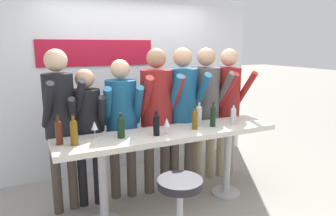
{
  "coord_description": "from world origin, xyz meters",
  "views": [
    {
      "loc": [
        -1.41,
        -2.89,
        1.87
      ],
      "look_at": [
        0.0,
        0.08,
        1.18
      ],
      "focal_mm": 32.0,
      "sensor_mm": 36.0,
      "label": 1
    }
  ],
  "objects_px": {
    "wine_glass_0": "(94,126)",
    "wine_glass_1": "(167,123)",
    "wine_bottle_6": "(195,119)",
    "wine_bottle_7": "(199,115)",
    "wine_bottle_2": "(74,131)",
    "person_right": "(205,100)",
    "wine_bottle_1": "(213,115)",
    "wine_bottle_3": "(233,115)",
    "bar_stool": "(180,204)",
    "person_center_right": "(183,103)",
    "person_left": "(87,123)",
    "person_center_left": "(122,115)",
    "person_far_right": "(228,98)",
    "wine_bottle_5": "(156,124)",
    "person_center": "(157,106)",
    "wine_bottle_0": "(59,131)",
    "wine_bottle_4": "(121,126)",
    "tasting_table": "(171,143)",
    "person_far_left": "(60,113)"
  },
  "relations": [
    {
      "from": "wine_glass_0",
      "to": "wine_glass_1",
      "type": "xyz_separation_m",
      "value": [
        0.73,
        -0.2,
        0.0
      ]
    },
    {
      "from": "wine_bottle_6",
      "to": "wine_bottle_7",
      "type": "relative_size",
      "value": 0.89
    },
    {
      "from": "wine_bottle_2",
      "to": "wine_bottle_7",
      "type": "relative_size",
      "value": 1.01
    },
    {
      "from": "person_right",
      "to": "wine_bottle_2",
      "type": "relative_size",
      "value": 5.99
    },
    {
      "from": "wine_bottle_1",
      "to": "wine_bottle_3",
      "type": "height_order",
      "value": "wine_bottle_1"
    },
    {
      "from": "bar_stool",
      "to": "person_center_right",
      "type": "bearing_deg",
      "value": 61.16
    },
    {
      "from": "person_left",
      "to": "person_right",
      "type": "xyz_separation_m",
      "value": [
        1.59,
        0.04,
        0.13
      ]
    },
    {
      "from": "person_center_left",
      "to": "wine_glass_0",
      "type": "relative_size",
      "value": 9.67
    },
    {
      "from": "person_far_right",
      "to": "wine_bottle_1",
      "type": "xyz_separation_m",
      "value": [
        -0.6,
        -0.52,
        -0.08
      ]
    },
    {
      "from": "person_center_right",
      "to": "wine_bottle_5",
      "type": "distance_m",
      "value": 0.74
    },
    {
      "from": "person_right",
      "to": "wine_bottle_5",
      "type": "distance_m",
      "value": 1.13
    },
    {
      "from": "person_left",
      "to": "person_center",
      "type": "distance_m",
      "value": 0.86
    },
    {
      "from": "person_far_right",
      "to": "wine_bottle_7",
      "type": "distance_m",
      "value": 0.86
    },
    {
      "from": "person_center",
      "to": "person_center_right",
      "type": "bearing_deg",
      "value": -0.43
    },
    {
      "from": "wine_bottle_6",
      "to": "wine_bottle_3",
      "type": "bearing_deg",
      "value": -3.04
    },
    {
      "from": "person_right",
      "to": "wine_bottle_0",
      "type": "bearing_deg",
      "value": -167.85
    },
    {
      "from": "person_center",
      "to": "wine_bottle_4",
      "type": "height_order",
      "value": "person_center"
    },
    {
      "from": "wine_bottle_2",
      "to": "person_center_right",
      "type": "bearing_deg",
      "value": 16.89
    },
    {
      "from": "person_center_right",
      "to": "wine_bottle_3",
      "type": "distance_m",
      "value": 0.65
    },
    {
      "from": "wine_glass_0",
      "to": "person_far_right",
      "type": "bearing_deg",
      "value": 10.7
    },
    {
      "from": "person_left",
      "to": "person_center_right",
      "type": "height_order",
      "value": "person_center_right"
    },
    {
      "from": "person_center",
      "to": "wine_glass_1",
      "type": "distance_m",
      "value": 0.52
    },
    {
      "from": "person_far_right",
      "to": "wine_bottle_5",
      "type": "xyz_separation_m",
      "value": [
        -1.34,
        -0.57,
        -0.09
      ]
    },
    {
      "from": "person_far_right",
      "to": "wine_bottle_7",
      "type": "xyz_separation_m",
      "value": [
        -0.74,
        -0.44,
        -0.08
      ]
    },
    {
      "from": "wine_bottle_2",
      "to": "wine_glass_1",
      "type": "relative_size",
      "value": 1.73
    },
    {
      "from": "tasting_table",
      "to": "person_center",
      "type": "distance_m",
      "value": 0.56
    },
    {
      "from": "person_far_left",
      "to": "person_right",
      "type": "relative_size",
      "value": 1.0
    },
    {
      "from": "person_center",
      "to": "wine_bottle_4",
      "type": "xyz_separation_m",
      "value": [
        -0.59,
        -0.43,
        -0.09
      ]
    },
    {
      "from": "person_center_left",
      "to": "person_center",
      "type": "height_order",
      "value": "person_center"
    },
    {
      "from": "person_far_right",
      "to": "wine_bottle_5",
      "type": "height_order",
      "value": "person_far_right"
    },
    {
      "from": "wine_glass_0",
      "to": "wine_bottle_3",
      "type": "bearing_deg",
      "value": -6.7
    },
    {
      "from": "person_left",
      "to": "wine_bottle_1",
      "type": "relative_size",
      "value": 5.44
    },
    {
      "from": "wine_bottle_0",
      "to": "wine_glass_1",
      "type": "height_order",
      "value": "wine_bottle_0"
    },
    {
      "from": "person_far_left",
      "to": "wine_bottle_6",
      "type": "xyz_separation_m",
      "value": [
        1.4,
        -0.48,
        -0.11
      ]
    },
    {
      "from": "person_center",
      "to": "person_center_left",
      "type": "bearing_deg",
      "value": 178.64
    },
    {
      "from": "wine_bottle_1",
      "to": "wine_bottle_2",
      "type": "relative_size",
      "value": 0.97
    },
    {
      "from": "person_center",
      "to": "wine_bottle_6",
      "type": "xyz_separation_m",
      "value": [
        0.27,
        -0.47,
        -0.09
      ]
    },
    {
      "from": "person_center",
      "to": "tasting_table",
      "type": "bearing_deg",
      "value": -87.36
    },
    {
      "from": "bar_stool",
      "to": "person_far_left",
      "type": "relative_size",
      "value": 0.39
    },
    {
      "from": "wine_glass_0",
      "to": "wine_bottle_6",
      "type": "bearing_deg",
      "value": -8.41
    },
    {
      "from": "person_far_right",
      "to": "wine_glass_0",
      "type": "height_order",
      "value": "person_far_right"
    },
    {
      "from": "person_center_right",
      "to": "wine_glass_1",
      "type": "bearing_deg",
      "value": -128.97
    },
    {
      "from": "person_center_left",
      "to": "wine_bottle_0",
      "type": "relative_size",
      "value": 5.8
    },
    {
      "from": "tasting_table",
      "to": "wine_bottle_3",
      "type": "height_order",
      "value": "wine_bottle_3"
    },
    {
      "from": "wine_bottle_6",
      "to": "person_far_left",
      "type": "bearing_deg",
      "value": 161.04
    },
    {
      "from": "tasting_table",
      "to": "person_right",
      "type": "height_order",
      "value": "person_right"
    },
    {
      "from": "person_center_right",
      "to": "wine_bottle_4",
      "type": "distance_m",
      "value": 1.02
    },
    {
      "from": "person_center_right",
      "to": "wine_bottle_6",
      "type": "xyz_separation_m",
      "value": [
        -0.07,
        -0.44,
        -0.1
      ]
    },
    {
      "from": "person_left",
      "to": "wine_bottle_2",
      "type": "xyz_separation_m",
      "value": [
        -0.21,
        -0.48,
        0.06
      ]
    },
    {
      "from": "wine_bottle_1",
      "to": "wine_bottle_4",
      "type": "bearing_deg",
      "value": 178.24
    }
  ]
}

